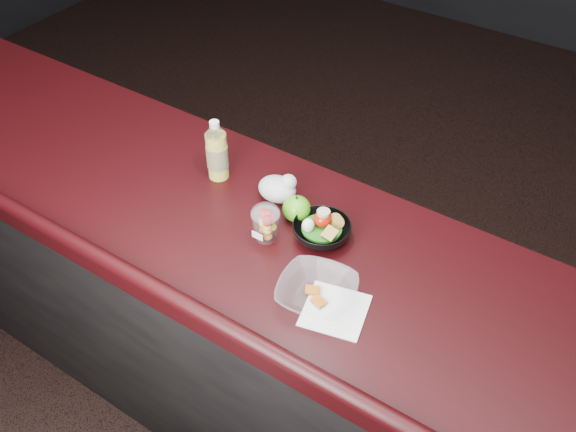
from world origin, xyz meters
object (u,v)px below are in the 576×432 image
at_px(snack_bowl, 321,230).
at_px(fruit_cup, 266,222).
at_px(green_apple, 297,209).
at_px(lemonade_bottle, 217,154).
at_px(takeout_bowl, 317,292).

bearing_deg(snack_bowl, fruit_cup, -146.23).
relative_size(fruit_cup, green_apple, 1.35).
distance_m(lemonade_bottle, takeout_bowl, 0.60).
relative_size(lemonade_bottle, takeout_bowl, 0.86).
distance_m(snack_bowl, takeout_bowl, 0.23).
bearing_deg(takeout_bowl, lemonade_bottle, 153.62).
height_order(lemonade_bottle, takeout_bowl, lemonade_bottle).
relative_size(lemonade_bottle, snack_bowl, 1.12).
bearing_deg(lemonade_bottle, takeout_bowl, -26.38).
xyz_separation_m(fruit_cup, snack_bowl, (0.13, 0.09, -0.03)).
bearing_deg(lemonade_bottle, fruit_cup, -27.43).
xyz_separation_m(snack_bowl, takeout_bowl, (0.11, -0.20, -0.01)).
bearing_deg(snack_bowl, green_apple, 164.29).
bearing_deg(fruit_cup, lemonade_bottle, 152.57).
xyz_separation_m(lemonade_bottle, fruit_cup, (0.29, -0.15, -0.03)).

